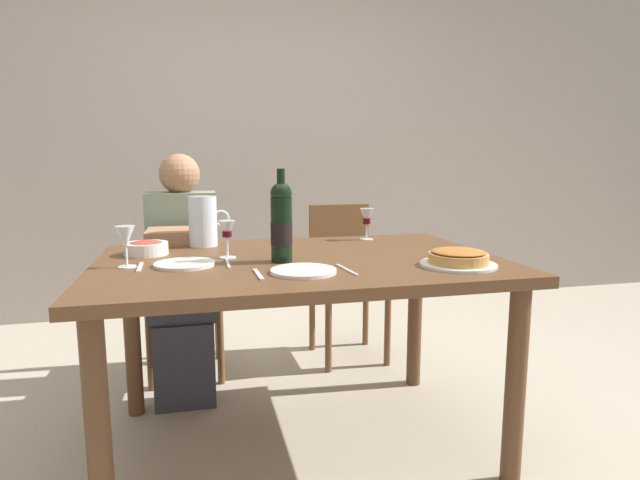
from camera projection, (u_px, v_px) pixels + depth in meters
The scene contains 19 objects.
ground_plane at pixel (301, 443), 2.08m from camera, with size 8.00×8.00×0.00m, color #B2A893.
back_wall at pixel (245, 122), 3.79m from camera, with size 8.00×0.10×2.80m, color #A3998E.
dining_table at pixel (300, 282), 1.97m from camera, with size 1.50×1.00×0.76m.
wine_bottle at pixel (281, 222), 1.87m from camera, with size 0.08×0.08×0.34m.
water_pitcher at pixel (203, 224), 2.22m from camera, with size 0.17×0.12×0.22m.
baked_tart at pixel (458, 258), 1.81m from camera, with size 0.27×0.27×0.06m.
salad_bowl at pixel (146, 247), 2.03m from camera, with size 0.17×0.17×0.06m.
wine_glass_left_diner at pixel (125, 239), 1.78m from camera, with size 0.07×0.07×0.15m.
wine_glass_right_diner at pixel (367, 218), 2.40m from camera, with size 0.06×0.06×0.15m.
wine_glass_centre at pixel (227, 231), 1.95m from camera, with size 0.06×0.06×0.14m.
dinner_plate_left_setting at pixel (303, 271), 1.71m from camera, with size 0.22×0.22×0.01m, color white.
dinner_plate_right_setting at pixel (185, 264), 1.82m from camera, with size 0.21×0.21×0.01m, color silver.
fork_left_setting at pixel (258, 274), 1.67m from camera, with size 0.16×0.01×0.01m, color silver.
knife_left_setting at pixel (347, 270), 1.74m from camera, with size 0.18×0.01×0.01m, color silver.
knife_right_setting at pixel (228, 263), 1.85m from camera, with size 0.18×0.01×0.01m, color silver.
spoon_right_setting at pixel (140, 267), 1.78m from camera, with size 0.16×0.01×0.01m, color silver.
chair_left at pixel (185, 279), 2.76m from camera, with size 0.40×0.40×0.87m.
diner_left at pixel (183, 266), 2.52m from camera, with size 0.34×0.50×1.16m.
chair_right at pixel (344, 270), 2.99m from camera, with size 0.41×0.41×0.87m.
Camera 1 is at (-0.38, -1.89, 1.13)m, focal length 28.94 mm.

